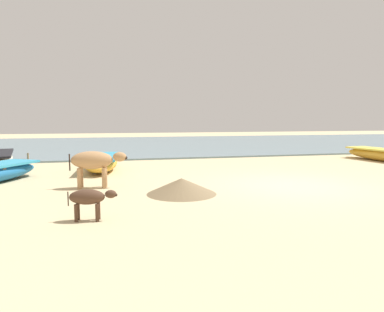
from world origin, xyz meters
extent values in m
plane|color=#CCB789|center=(0.00, 0.00, 0.00)|extent=(80.00, 80.00, 0.00)
cube|color=slate|center=(0.00, 17.25, 0.04)|extent=(60.00, 20.00, 0.08)
ellipsoid|color=gold|center=(-5.31, 4.36, 0.28)|extent=(1.35, 3.52, 0.56)
cube|color=#3399BF|center=(-5.31, 4.36, 0.52)|extent=(1.30, 3.11, 0.07)
cube|color=olive|center=(-5.33, 4.10, 0.43)|extent=(0.98, 0.18, 0.04)
cylinder|color=olive|center=(-5.41, 2.77, 0.66)|extent=(0.06, 0.06, 0.20)
cylinder|color=olive|center=(-7.70, 3.85, 0.65)|extent=(0.06, 0.06, 0.20)
ellipsoid|color=tan|center=(-5.50, 1.04, 0.77)|extent=(1.17, 0.58, 0.49)
ellipsoid|color=tan|center=(-4.76, 0.95, 0.85)|extent=(0.39, 0.27, 0.27)
sphere|color=#2D2119|center=(-4.60, 0.93, 0.82)|extent=(0.11, 0.11, 0.10)
cylinder|color=tan|center=(-5.16, 1.12, 0.28)|extent=(0.11, 0.11, 0.56)
cylinder|color=tan|center=(-5.19, 0.88, 0.28)|extent=(0.11, 0.11, 0.56)
cylinder|color=tan|center=(-5.81, 1.20, 0.28)|extent=(0.11, 0.11, 0.56)
cylinder|color=tan|center=(-5.84, 0.96, 0.28)|extent=(0.11, 0.11, 0.56)
cylinder|color=#2D2119|center=(-6.09, 1.11, 0.72)|extent=(0.04, 0.04, 0.46)
ellipsoid|color=#4C3323|center=(-5.47, -2.18, 0.45)|extent=(0.69, 0.37, 0.29)
ellipsoid|color=#4C3323|center=(-5.04, -2.25, 0.50)|extent=(0.23, 0.17, 0.15)
sphere|color=#2D2119|center=(-4.95, -2.27, 0.48)|extent=(0.07, 0.07, 0.06)
cylinder|color=#4C3323|center=(-5.27, -2.14, 0.16)|extent=(0.07, 0.07, 0.33)
cylinder|color=#4C3323|center=(-5.29, -2.28, 0.16)|extent=(0.07, 0.07, 0.33)
cylinder|color=#4C3323|center=(-5.64, -2.07, 0.16)|extent=(0.07, 0.07, 0.33)
cylinder|color=#4C3323|center=(-5.67, -2.22, 0.16)|extent=(0.07, 0.07, 0.33)
cylinder|color=#2D2119|center=(-5.81, -2.12, 0.42)|extent=(0.02, 0.02, 0.27)
cone|color=#7A6647|center=(-3.28, -0.31, 0.20)|extent=(2.33, 2.33, 0.40)
camera|label=1|loc=(-5.08, -8.78, 1.88)|focal=32.49mm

